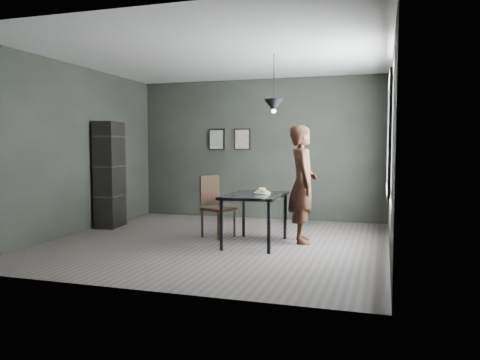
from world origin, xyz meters
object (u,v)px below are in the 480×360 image
(shelf_unit, at_px, (110,175))
(woman, at_px, (303,184))
(cafe_table, at_px, (255,199))
(pendant_lamp, at_px, (274,105))
(white_plate, at_px, (262,193))
(wood_chair, at_px, (214,202))

(shelf_unit, bearing_deg, woman, -14.63)
(cafe_table, distance_m, shelf_unit, 3.02)
(pendant_lamp, bearing_deg, white_plate, -176.35)
(woman, relative_size, shelf_unit, 0.94)
(white_plate, distance_m, shelf_unit, 3.08)
(pendant_lamp, bearing_deg, woman, 34.86)
(white_plate, xyz_separation_m, shelf_unit, (-3.00, 0.63, 0.19))
(pendant_lamp, bearing_deg, cafe_table, -158.20)
(woman, distance_m, wood_chair, 1.47)
(woman, distance_m, pendant_lamp, 1.26)
(cafe_table, height_order, pendant_lamp, pendant_lamp)
(wood_chair, bearing_deg, shelf_unit, -164.19)
(shelf_unit, bearing_deg, wood_chair, -17.45)
(white_plate, relative_size, pendant_lamp, 0.27)
(white_plate, relative_size, shelf_unit, 0.12)
(wood_chair, height_order, pendant_lamp, pendant_lamp)
(white_plate, bearing_deg, woman, 26.93)
(woman, bearing_deg, cafe_table, 104.93)
(cafe_table, xyz_separation_m, white_plate, (0.08, 0.09, 0.08))
(white_plate, bearing_deg, wood_chair, 160.11)
(white_plate, distance_m, wood_chair, 0.95)
(wood_chair, bearing_deg, pendant_lamp, 7.89)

